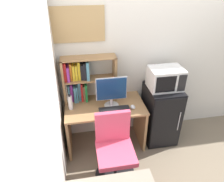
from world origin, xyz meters
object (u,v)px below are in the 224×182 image
object	(u,v)px
computer_mouse	(133,107)
monitor	(111,91)
hutch_bookshelf	(82,79)
mini_fridge	(160,114)
desk_chair	(115,152)
keyboard	(114,109)
microwave	(165,78)
water_bottle	(70,102)
wall_corkboard	(74,25)

from	to	relation	value
computer_mouse	monitor	bearing A→B (deg)	159.06
hutch_bookshelf	mini_fridge	bearing A→B (deg)	-10.24
hutch_bookshelf	mini_fridge	world-z (taller)	hutch_bookshelf
hutch_bookshelf	desk_chair	world-z (taller)	hutch_bookshelf
computer_mouse	desk_chair	distance (m)	0.68
keyboard	mini_fridge	size ratio (longest dim) A/B	0.46
microwave	desk_chair	size ratio (longest dim) A/B	0.51
water_bottle	desk_chair	bearing A→B (deg)	-48.72
hutch_bookshelf	monitor	bearing A→B (deg)	-31.96
monitor	water_bottle	bearing A→B (deg)	177.88
water_bottle	mini_fridge	distance (m)	1.42
hutch_bookshelf	computer_mouse	xyz separation A→B (m)	(0.68, -0.35, -0.33)
monitor	wall_corkboard	distance (m)	1.00
keyboard	desk_chair	xyz separation A→B (m)	(-0.08, -0.46, -0.35)
monitor	keyboard	xyz separation A→B (m)	(0.02, -0.11, -0.24)
monitor	keyboard	distance (m)	0.26
wall_corkboard	microwave	bearing A→B (deg)	-13.84
computer_mouse	mini_fridge	world-z (taller)	mini_fridge
desk_chair	mini_fridge	bearing A→B (deg)	35.20
hutch_bookshelf	desk_chair	xyz separation A→B (m)	(0.33, -0.81, -0.69)
computer_mouse	water_bottle	distance (m)	0.88
wall_corkboard	water_bottle	bearing A→B (deg)	-116.20
keyboard	wall_corkboard	world-z (taller)	wall_corkboard
keyboard	water_bottle	world-z (taller)	water_bottle
computer_mouse	wall_corkboard	xyz separation A→B (m)	(-0.71, 0.44, 1.07)
keyboard	wall_corkboard	distance (m)	1.25
water_bottle	wall_corkboard	bearing A→B (deg)	63.80
microwave	keyboard	bearing A→B (deg)	-169.55
microwave	water_bottle	bearing A→B (deg)	-179.53
computer_mouse	water_bottle	xyz separation A→B (m)	(-0.87, 0.13, 0.09)
hutch_bookshelf	microwave	bearing A→B (deg)	-10.10
water_bottle	wall_corkboard	world-z (taller)	wall_corkboard
desk_chair	wall_corkboard	bearing A→B (deg)	112.10
hutch_bookshelf	keyboard	xyz separation A→B (m)	(0.41, -0.35, -0.34)
hutch_bookshelf	microwave	distance (m)	1.20
computer_mouse	water_bottle	world-z (taller)	water_bottle
keyboard	monitor	bearing A→B (deg)	101.05
monitor	desk_chair	bearing A→B (deg)	-95.90
keyboard	wall_corkboard	xyz separation A→B (m)	(-0.45, 0.44, 1.08)
hutch_bookshelf	monitor	distance (m)	0.47
wall_corkboard	computer_mouse	bearing A→B (deg)	-31.78
microwave	mini_fridge	bearing A→B (deg)	-90.26
computer_mouse	desk_chair	xyz separation A→B (m)	(-0.35, -0.46, -0.36)
water_bottle	wall_corkboard	xyz separation A→B (m)	(0.15, 0.31, 0.98)
wall_corkboard	hutch_bookshelf	bearing A→B (deg)	-68.07
hutch_bookshelf	keyboard	world-z (taller)	hutch_bookshelf
mini_fridge	desk_chair	bearing A→B (deg)	-144.80
keyboard	water_bottle	xyz separation A→B (m)	(-0.60, 0.13, 0.10)
hutch_bookshelf	monitor	world-z (taller)	hutch_bookshelf
water_bottle	desk_chair	world-z (taller)	water_bottle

